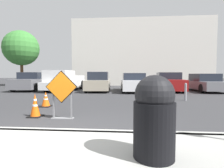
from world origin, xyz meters
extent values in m
plane|color=#333335|center=(0.00, 10.00, 0.00)|extent=(96.00, 96.00, 0.00)
cube|color=#999993|center=(0.00, -1.07, 0.07)|extent=(29.63, 2.13, 0.14)
cube|color=#999993|center=(0.00, 0.00, 0.07)|extent=(29.63, 0.20, 0.14)
cube|color=black|center=(-0.52, 1.39, 0.95)|extent=(0.95, 0.02, 0.95)
cube|color=orange|center=(-0.52, 1.38, 0.95)|extent=(0.89, 0.02, 0.89)
cube|color=slate|center=(-0.52, 1.44, 0.01)|extent=(0.66, 0.20, 0.02)
cube|color=slate|center=(-0.79, 1.44, 0.47)|extent=(0.04, 0.04, 0.95)
cube|color=slate|center=(-0.25, 1.44, 0.47)|extent=(0.04, 0.04, 0.95)
cube|color=black|center=(-1.43, 1.59, 0.01)|extent=(0.40, 0.40, 0.03)
cone|color=#EA590F|center=(-1.43, 1.59, 0.37)|extent=(0.29, 0.29, 0.69)
cylinder|color=white|center=(-1.43, 1.59, 0.52)|extent=(0.09, 0.09, 0.06)
cylinder|color=white|center=(-1.43, 1.59, 0.36)|extent=(0.16, 0.16, 0.06)
cube|color=black|center=(-1.89, 3.28, 0.01)|extent=(0.44, 0.44, 0.03)
cone|color=#EA590F|center=(-1.89, 3.28, 0.32)|extent=(0.33, 0.33, 0.58)
cylinder|color=white|center=(-1.89, 3.28, 0.45)|extent=(0.10, 0.10, 0.05)
cylinder|color=white|center=(-1.89, 3.28, 0.31)|extent=(0.18, 0.18, 0.05)
cube|color=slate|center=(-6.38, 10.34, 0.56)|extent=(2.04, 4.14, 0.76)
cube|color=#1E232D|center=(-6.39, 10.44, 1.21)|extent=(1.73, 1.94, 0.53)
cylinder|color=black|center=(-5.47, 9.12, 0.33)|extent=(0.23, 0.67, 0.67)
cylinder|color=black|center=(-7.19, 9.04, 0.33)|extent=(0.23, 0.67, 0.67)
cylinder|color=black|center=(-5.58, 11.63, 0.33)|extent=(0.23, 0.67, 0.67)
cylinder|color=black|center=(-7.30, 11.56, 0.33)|extent=(0.23, 0.67, 0.67)
cube|color=silver|center=(-3.60, 10.51, 0.49)|extent=(2.12, 5.29, 0.55)
cube|color=silver|center=(-3.66, 9.34, 1.19)|extent=(1.83, 2.16, 0.85)
cube|color=silver|center=(-3.50, 12.75, 0.99)|extent=(1.78, 0.18, 0.45)
cube|color=silver|center=(-2.67, 11.51, 0.99)|extent=(0.22, 2.50, 0.45)
cube|color=silver|center=(-4.45, 11.59, 0.99)|extent=(0.22, 2.50, 0.45)
cylinder|color=black|center=(-2.81, 8.91, 0.38)|extent=(0.28, 0.77, 0.76)
cylinder|color=black|center=(-4.54, 8.99, 0.38)|extent=(0.28, 0.77, 0.76)
cylinder|color=black|center=(-2.67, 12.03, 0.38)|extent=(0.28, 0.77, 0.76)
cylinder|color=black|center=(-4.40, 12.11, 0.38)|extent=(0.28, 0.77, 0.76)
cube|color=#A39984|center=(-0.82, 10.24, 0.52)|extent=(2.02, 4.34, 0.71)
cube|color=#1E232D|center=(-0.83, 10.34, 1.19)|extent=(1.66, 2.04, 0.63)
cylinder|color=black|center=(0.06, 8.98, 0.31)|extent=(0.24, 0.63, 0.62)
cylinder|color=black|center=(-1.54, 8.87, 0.31)|extent=(0.24, 0.63, 0.62)
cylinder|color=black|center=(-0.11, 11.60, 0.31)|extent=(0.24, 0.63, 0.62)
cylinder|color=black|center=(-1.71, 11.49, 0.31)|extent=(0.24, 0.63, 0.62)
cube|color=silver|center=(1.96, 10.02, 0.53)|extent=(2.03, 4.36, 0.71)
cube|color=#1E232D|center=(1.95, 10.13, 1.15)|extent=(1.70, 2.05, 0.52)
cylinder|color=black|center=(2.86, 8.74, 0.32)|extent=(0.23, 0.65, 0.64)
cylinder|color=black|center=(1.19, 8.65, 0.32)|extent=(0.23, 0.65, 0.64)
cylinder|color=black|center=(2.72, 11.39, 0.32)|extent=(0.23, 0.65, 0.64)
cylinder|color=black|center=(1.05, 11.30, 0.32)|extent=(0.23, 0.65, 0.64)
cube|color=maroon|center=(4.73, 10.61, 0.55)|extent=(2.14, 4.48, 0.77)
cube|color=#1E232D|center=(4.74, 10.71, 1.20)|extent=(1.77, 2.11, 0.53)
cylinder|color=black|center=(5.50, 9.20, 0.30)|extent=(0.24, 0.61, 0.60)
cylinder|color=black|center=(3.79, 9.31, 0.30)|extent=(0.24, 0.61, 0.60)
cylinder|color=black|center=(5.68, 11.90, 0.30)|extent=(0.24, 0.61, 0.60)
cylinder|color=black|center=(3.97, 12.01, 0.30)|extent=(0.24, 0.61, 0.60)
cube|color=slate|center=(7.51, 10.59, 0.49)|extent=(2.03, 4.53, 0.62)
cube|color=#1E232D|center=(7.51, 10.70, 1.08)|extent=(1.72, 2.11, 0.57)
cylinder|color=black|center=(6.69, 9.17, 0.32)|extent=(0.22, 0.65, 0.64)
cylinder|color=black|center=(8.33, 12.00, 0.32)|extent=(0.22, 0.65, 0.64)
cylinder|color=black|center=(6.60, 11.94, 0.32)|extent=(0.22, 0.65, 0.64)
cylinder|color=black|center=(1.74, -1.09, 0.53)|extent=(0.58, 0.58, 0.78)
sphere|color=black|center=(1.74, -1.09, 1.03)|extent=(0.55, 0.55, 0.55)
cylinder|color=gray|center=(2.92, 5.38, 0.46)|extent=(0.11, 0.11, 0.93)
sphere|color=gray|center=(2.92, 5.38, 0.93)|extent=(0.12, 0.12, 0.12)
cylinder|color=gray|center=(4.32, 5.38, 0.41)|extent=(0.11, 0.11, 0.82)
sphere|color=gray|center=(4.32, 5.38, 0.82)|extent=(0.12, 0.12, 0.12)
cube|color=beige|center=(3.18, 19.20, 3.91)|extent=(16.36, 5.00, 7.81)
cylinder|color=#513823|center=(-10.46, 15.52, 1.41)|extent=(0.32, 0.32, 2.81)
sphere|color=#387A33|center=(-10.46, 15.52, 4.28)|extent=(3.90, 3.90, 3.90)
camera|label=1|loc=(1.34, -3.53, 1.31)|focal=28.00mm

